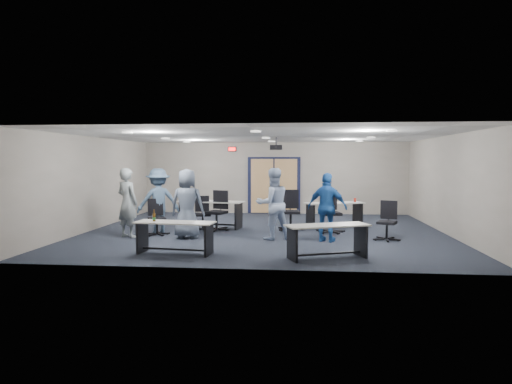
# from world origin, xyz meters

# --- Properties ---
(floor) EXTENTS (10.00, 10.00, 0.00)m
(floor) POSITION_xyz_m (0.00, 0.00, 0.00)
(floor) COLOR black
(floor) RESTS_ON ground
(back_wall) EXTENTS (10.00, 0.04, 2.70)m
(back_wall) POSITION_xyz_m (0.00, 4.50, 1.35)
(back_wall) COLOR gray
(back_wall) RESTS_ON floor
(front_wall) EXTENTS (10.00, 0.04, 2.70)m
(front_wall) POSITION_xyz_m (0.00, -4.50, 1.35)
(front_wall) COLOR gray
(front_wall) RESTS_ON floor
(left_wall) EXTENTS (0.04, 9.00, 2.70)m
(left_wall) POSITION_xyz_m (-5.00, 0.00, 1.35)
(left_wall) COLOR gray
(left_wall) RESTS_ON floor
(right_wall) EXTENTS (0.04, 9.00, 2.70)m
(right_wall) POSITION_xyz_m (5.00, 0.00, 1.35)
(right_wall) COLOR gray
(right_wall) RESTS_ON floor
(ceiling) EXTENTS (10.00, 9.00, 0.04)m
(ceiling) POSITION_xyz_m (0.00, 0.00, 2.70)
(ceiling) COLOR white
(ceiling) RESTS_ON back_wall
(double_door) EXTENTS (2.00, 0.07, 2.20)m
(double_door) POSITION_xyz_m (0.00, 4.46, 1.05)
(double_door) COLOR black
(double_door) RESTS_ON back_wall
(exit_sign) EXTENTS (0.32, 0.07, 0.18)m
(exit_sign) POSITION_xyz_m (-1.60, 4.44, 2.45)
(exit_sign) COLOR black
(exit_sign) RESTS_ON back_wall
(ceiling_projector) EXTENTS (0.35, 0.32, 0.37)m
(ceiling_projector) POSITION_xyz_m (0.30, 0.50, 2.40)
(ceiling_projector) COLOR black
(ceiling_projector) RESTS_ON ceiling
(ceiling_can_lights) EXTENTS (6.24, 5.74, 0.02)m
(ceiling_can_lights) POSITION_xyz_m (0.00, 0.25, 2.67)
(ceiling_can_lights) COLOR silver
(ceiling_can_lights) RESTS_ON ceiling
(table_front_left) EXTENTS (1.78, 0.76, 0.96)m
(table_front_left) POSITION_xyz_m (-1.69, -3.24, 0.48)
(table_front_left) COLOR #B1B0A8
(table_front_left) RESTS_ON floor
(table_front_right) EXTENTS (1.82, 1.17, 0.70)m
(table_front_right) POSITION_xyz_m (1.58, -3.40, 0.48)
(table_front_right) COLOR #B1B0A8
(table_front_right) RESTS_ON floor
(table_back_left) EXTENTS (2.07, 1.02, 0.80)m
(table_back_left) POSITION_xyz_m (-1.67, 0.61, 0.55)
(table_back_left) COLOR #B1B0A8
(table_back_left) RESTS_ON floor
(table_back_right) EXTENTS (1.90, 1.27, 0.85)m
(table_back_right) POSITION_xyz_m (2.06, 1.25, 0.50)
(table_back_right) COLOR #B1B0A8
(table_back_right) RESTS_ON floor
(chair_back_a) EXTENTS (0.77, 0.77, 0.98)m
(chair_back_a) POSITION_xyz_m (-1.81, 0.13, 0.49)
(chair_back_a) COLOR black
(chair_back_a) RESTS_ON floor
(chair_back_b) EXTENTS (0.92, 0.92, 1.15)m
(chair_back_b) POSITION_xyz_m (-1.39, 0.08, 0.57)
(chair_back_b) COLOR black
(chair_back_b) RESTS_ON floor
(chair_back_c) EXTENTS (0.79, 0.79, 1.17)m
(chair_back_c) POSITION_xyz_m (0.73, 0.32, 0.58)
(chair_back_c) COLOR black
(chair_back_c) RESTS_ON floor
(chair_back_d) EXTENTS (0.89, 0.89, 1.18)m
(chair_back_d) POSITION_xyz_m (1.86, -0.03, 0.59)
(chair_back_d) COLOR black
(chair_back_d) RESTS_ON floor
(chair_loose_left) EXTENTS (0.83, 0.83, 0.98)m
(chair_loose_left) POSITION_xyz_m (-2.84, -0.91, 0.49)
(chair_loose_left) COLOR black
(chair_loose_left) RESTS_ON floor
(chair_loose_right) EXTENTS (0.82, 0.82, 1.00)m
(chair_loose_right) POSITION_xyz_m (3.19, -1.12, 0.50)
(chair_loose_right) COLOR black
(chair_loose_right) RESTS_ON floor
(person_gray) EXTENTS (0.79, 0.69, 1.83)m
(person_gray) POSITION_xyz_m (-3.50, -1.31, 0.92)
(person_gray) COLOR gray
(person_gray) RESTS_ON floor
(person_plaid) EXTENTS (0.90, 0.61, 1.80)m
(person_plaid) POSITION_xyz_m (-1.90, -1.30, 0.90)
(person_plaid) COLOR #525D70
(person_plaid) RESTS_ON floor
(person_lightblue) EXTENTS (1.09, 0.99, 1.83)m
(person_lightblue) POSITION_xyz_m (0.31, -1.21, 0.92)
(person_lightblue) COLOR #A6B9DB
(person_lightblue) RESTS_ON floor
(person_navy) EXTENTS (1.09, 0.76, 1.72)m
(person_navy) POSITION_xyz_m (1.68, -1.43, 0.86)
(person_navy) COLOR #1B4B95
(person_navy) RESTS_ON floor
(person_back) EXTENTS (1.34, 1.13, 1.80)m
(person_back) POSITION_xyz_m (-2.92, -0.52, 0.90)
(person_back) COLOR #445E7C
(person_back) RESTS_ON floor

